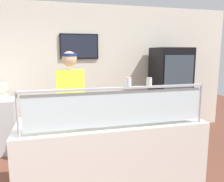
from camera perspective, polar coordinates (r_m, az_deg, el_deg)
name	(u,v)px	position (r m, az deg, el deg)	size (l,w,h in m)	color
ground_plane	(101,169)	(3.63, -2.86, -19.05)	(12.00, 12.00, 0.00)	brown
shop_rear_unit	(84,71)	(4.76, -6.94, 4.98)	(6.54, 0.13, 2.70)	silver
serving_counter	(110,157)	(2.88, -0.38, -16.40)	(2.14, 0.79, 0.95)	silver
sneeze_guard	(118,103)	(2.32, 1.64, -3.02)	(1.97, 0.06, 0.45)	#B2B5BC
pizza_tray	(84,121)	(2.62, -7.01, -7.60)	(0.41, 0.41, 0.04)	#9EA0A8
pizza_server	(86,120)	(2.60, -6.59, -7.24)	(0.07, 0.28, 0.01)	#ADAFB7
parmesan_shaker	(128,83)	(2.32, 4.11, 2.10)	(0.06, 0.06, 0.10)	white
pepper_flake_shaker	(149,82)	(2.40, 9.34, 2.18)	(0.06, 0.06, 0.09)	white
worker_figure	(71,105)	(3.30, -10.27, -3.38)	(0.41, 0.50, 1.76)	#23232D
drink_fridge	(170,92)	(4.94, 14.36, -0.17)	(0.73, 0.66, 1.84)	black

